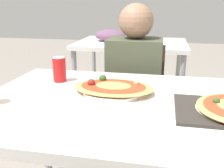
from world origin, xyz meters
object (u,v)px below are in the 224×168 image
(person_seated, at_px, (134,78))
(pizza_main, at_px, (113,88))
(chair_far_seated, at_px, (135,100))
(soda_can, at_px, (59,69))
(dining_table, at_px, (112,118))

(person_seated, relative_size, pizza_main, 3.10)
(person_seated, bearing_deg, pizza_main, 86.41)
(chair_far_seated, relative_size, pizza_main, 2.34)
(soda_can, bearing_deg, dining_table, -33.48)
(person_seated, height_order, soda_can, person_seated)
(chair_far_seated, xyz_separation_m, pizza_main, (-0.03, -0.66, 0.30))
(dining_table, height_order, pizza_main, pizza_main)
(chair_far_seated, bearing_deg, pizza_main, 87.04)
(dining_table, distance_m, pizza_main, 0.14)
(pizza_main, bearing_deg, dining_table, -80.21)
(dining_table, height_order, soda_can, soda_can)
(chair_far_seated, distance_m, pizza_main, 0.73)
(dining_table, distance_m, soda_can, 0.41)
(dining_table, relative_size, pizza_main, 3.00)
(person_seated, bearing_deg, dining_table, 88.41)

